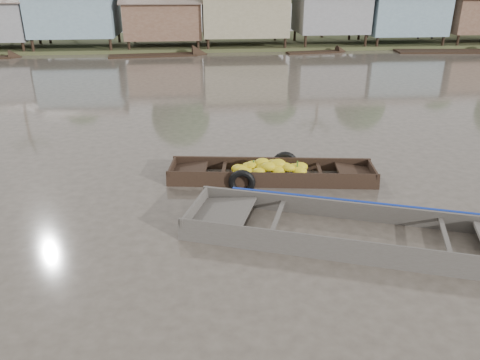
{
  "coord_description": "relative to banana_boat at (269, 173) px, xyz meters",
  "views": [
    {
      "loc": [
        -1.52,
        -9.4,
        5.41
      ],
      "look_at": [
        -0.52,
        1.05,
        0.8
      ],
      "focal_mm": 35.0,
      "sensor_mm": 36.0,
      "label": 1
    }
  ],
  "objects": [
    {
      "name": "ground",
      "position": [
        -0.49,
        -2.9,
        -0.18
      ],
      "size": [
        120.0,
        120.0,
        0.0
      ],
      "primitive_type": "plane",
      "color": "#473F36",
      "rests_on": "ground"
    },
    {
      "name": "viewer_boat",
      "position": [
        1.47,
        -3.58,
        -0.11
      ],
      "size": [
        7.96,
        4.51,
        0.62
      ],
      "rotation": [
        0.0,
        0.0,
        -0.34
      ],
      "color": "#46403B",
      "rests_on": "ground"
    },
    {
      "name": "banana_boat",
      "position": [
        0.0,
        0.0,
        0.0
      ],
      "size": [
        6.03,
        2.16,
        0.83
      ],
      "rotation": [
        0.0,
        0.0,
        -0.13
      ],
      "color": "black",
      "rests_on": "ground"
    },
    {
      "name": "distant_boats",
      "position": [
        8.19,
        20.93,
        -0.23
      ],
      "size": [
        46.23,
        15.61,
        0.35
      ],
      "color": "black",
      "rests_on": "ground"
    },
    {
      "name": "riverbank",
      "position": [
        2.54,
        28.96,
        2.9
      ],
      "size": [
        120.0,
        12.47,
        10.22
      ],
      "color": "#384723",
      "rests_on": "ground"
    }
  ]
}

